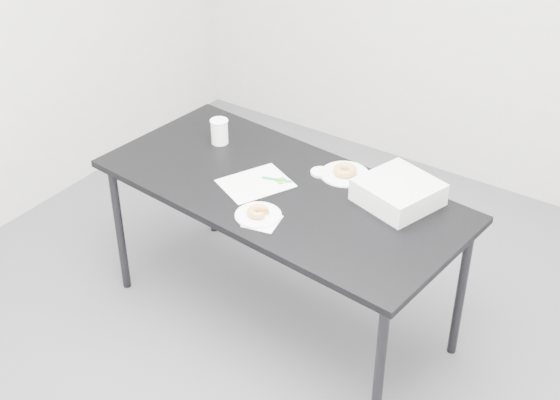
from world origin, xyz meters
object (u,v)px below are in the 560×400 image
Objects in this scene: scorecard at (256,183)px; donut_near at (258,212)px; pen at (277,179)px; table at (281,198)px; plate_near at (258,215)px; coffee_cup at (219,131)px; plate_far at (345,174)px; bakery_box at (398,192)px; donut_far at (345,170)px.

scorecard is 3.21× the size of donut_near.
scorecard is 2.15× the size of pen.
plate_near is at bearing -73.34° from table.
table is 0.14m from scorecard.
coffee_cup is at bearing 165.74° from table.
plate_far is at bearing 7.07° from coffee_cup.
table is at bearing -141.82° from bakery_box.
coffee_cup is at bearing -172.93° from donut_far.
donut_near is at bearing -105.09° from donut_far.
scorecard is at bearing -150.01° from pen.
donut_near is 0.63m from bakery_box.
table is 0.53m from coffee_cup.
pen is at bearing 148.54° from table.
scorecard is at bearing -135.32° from donut_far.
plate_far is at bearing 74.91° from donut_near.
bakery_box is (0.61, 0.23, 0.05)m from scorecard.
coffee_cup is at bearing 141.83° from donut_near.
scorecard is 1.51× the size of plate_near.
scorecard is 2.41× the size of coffee_cup.
table is 5.83× the size of scorecard.
coffee_cup is (-0.67, -0.08, 0.06)m from plate_far.
donut_near is 0.31× the size of bakery_box.
donut_near reaches higher than plate_far.
coffee_cup reaches higher than table.
pen reaches higher than plate_near.
scorecard is at bearing -135.32° from plate_far.
plate_near is at bearing 90.00° from donut_near.
plate_near is at bearing -88.82° from pen.
donut_far reaches higher than pen.
plate_far is 1.84× the size of coffee_cup.
plate_near is 2.13× the size of donut_near.
bakery_box reaches higher than donut_far.
donut_far is at bearing -175.31° from bakery_box.
table is at bearing 43.63° from scorecard.
coffee_cup is (-0.67, -0.08, 0.04)m from donut_far.
bakery_box is at bearing -1.70° from pen.
donut_far is at bearing 74.91° from plate_near.
coffee_cup reaches higher than plate_near.
pen is at bearing -136.24° from plate_far.
donut_near is (0.16, -0.21, 0.02)m from scorecard.
donut_far is (0.23, 0.22, 0.02)m from pen.
donut_near is 0.69m from coffee_cup.
table is at bearing 101.18° from plate_near.
scorecard is at bearing -29.73° from coffee_cup.
donut_far is (0.14, 0.51, 0.02)m from plate_near.
donut_far is at bearing 7.07° from coffee_cup.
plate_near is 1.60× the size of coffee_cup.
bakery_box is at bearing 0.91° from coffee_cup.
donut_far is (0.30, 0.30, 0.02)m from scorecard.
plate_near is 0.66× the size of bakery_box.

